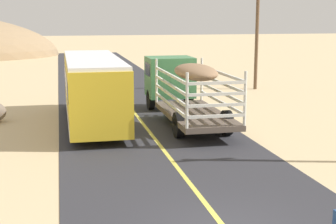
{
  "coord_description": "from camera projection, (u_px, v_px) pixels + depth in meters",
  "views": [
    {
      "loc": [
        -3.83,
        -10.8,
        5.22
      ],
      "look_at": [
        0.0,
        6.97,
        1.69
      ],
      "focal_mm": 53.72,
      "sensor_mm": 36.0,
      "label": 1
    }
  ],
  "objects": [
    {
      "name": "power_pole_mid",
      "position": [
        257.0,
        33.0,
        35.11
      ],
      "size": [
        2.2,
        0.24,
        7.41
      ],
      "color": "brown",
      "rests_on": "ground"
    },
    {
      "name": "livestock_truck",
      "position": [
        179.0,
        82.0,
        25.85
      ],
      "size": [
        2.53,
        9.7,
        3.02
      ],
      "color": "#3F7F4C",
      "rests_on": "road_surface"
    },
    {
      "name": "bus",
      "position": [
        93.0,
        88.0,
        24.09
      ],
      "size": [
        2.54,
        10.0,
        3.21
      ],
      "color": "gold",
      "rests_on": "road_surface"
    }
  ]
}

